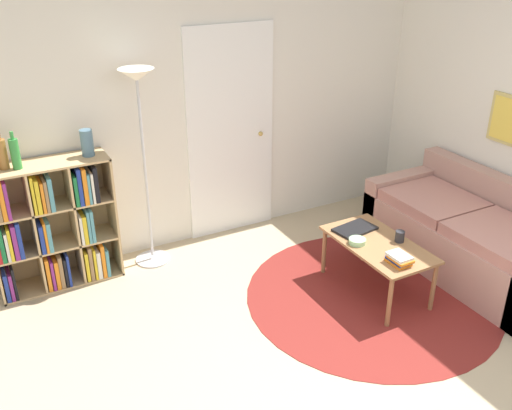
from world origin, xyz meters
name	(u,v)px	position (x,y,z in m)	size (l,w,h in m)	color
wall_back	(211,105)	(0.01, 2.72, 1.29)	(7.29, 0.11, 2.60)	silver
wall_right	(501,110)	(2.17, 1.35, 1.30)	(0.08, 5.70, 2.60)	silver
rug	(371,296)	(0.67, 1.07, 0.00)	(2.05, 2.05, 0.01)	maroon
bookshelf	(51,227)	(-1.54, 2.50, 0.53)	(0.98, 0.34, 1.08)	tan
floor_lamp	(140,112)	(-0.73, 2.48, 1.39)	(0.31, 0.31, 1.74)	#B7B7BC
couch	(474,237)	(1.75, 1.05, 0.29)	(0.88, 1.86, 0.77)	tan
coffee_table	(378,248)	(0.74, 1.14, 0.40)	(0.52, 0.94, 0.45)	#996B42
laptop	(355,229)	(0.71, 1.40, 0.46)	(0.37, 0.27, 0.02)	black
bowl	(357,241)	(0.58, 1.21, 0.47)	(0.14, 0.14, 0.04)	#9ED193
book_stack_on_table	(399,259)	(0.67, 0.81, 0.49)	(0.14, 0.19, 0.08)	orange
cup	(400,236)	(0.90, 1.08, 0.50)	(0.07, 0.07, 0.09)	#28282D
bottle_middle	(2,154)	(-1.80, 2.53, 1.20)	(0.08, 0.08, 0.29)	olive
bottle_right	(15,153)	(-1.71, 2.48, 1.20)	(0.07, 0.07, 0.29)	#2D8438
vase_on_shelf	(87,143)	(-1.17, 2.51, 1.19)	(0.10, 0.10, 0.22)	slate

